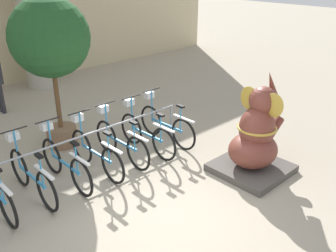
{
  "coord_description": "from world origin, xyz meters",
  "views": [
    {
      "loc": [
        -3.36,
        -3.7,
        3.72
      ],
      "look_at": [
        0.85,
        0.79,
        1.0
      ],
      "focal_mm": 40.0,
      "sensor_mm": 36.0,
      "label": 1
    }
  ],
  "objects_px": {
    "bicycle_7": "(165,124)",
    "elephant_statue": "(255,139)",
    "bicycle_4": "(95,152)",
    "bicycle_6": "(146,133)",
    "bicycle_3": "(64,162)",
    "potted_tree": "(50,42)",
    "bicycle_5": "(120,141)",
    "bicycle_2": "(31,175)"
  },
  "relations": [
    {
      "from": "bicycle_7",
      "to": "potted_tree",
      "type": "relative_size",
      "value": 0.56
    },
    {
      "from": "bicycle_5",
      "to": "potted_tree",
      "type": "bearing_deg",
      "value": 110.47
    },
    {
      "from": "bicycle_4",
      "to": "elephant_statue",
      "type": "relative_size",
      "value": 0.9
    },
    {
      "from": "bicycle_2",
      "to": "bicycle_6",
      "type": "height_order",
      "value": "same"
    },
    {
      "from": "bicycle_4",
      "to": "bicycle_5",
      "type": "xyz_separation_m",
      "value": [
        0.62,
        0.05,
        0.0
      ]
    },
    {
      "from": "bicycle_2",
      "to": "bicycle_3",
      "type": "bearing_deg",
      "value": -0.44
    },
    {
      "from": "bicycle_3",
      "to": "bicycle_5",
      "type": "distance_m",
      "value": 1.25
    },
    {
      "from": "elephant_statue",
      "to": "bicycle_3",
      "type": "bearing_deg",
      "value": 144.02
    },
    {
      "from": "bicycle_3",
      "to": "elephant_statue",
      "type": "distance_m",
      "value": 3.53
    },
    {
      "from": "bicycle_7",
      "to": "bicycle_2",
      "type": "bearing_deg",
      "value": -179.57
    },
    {
      "from": "bicycle_4",
      "to": "bicycle_6",
      "type": "relative_size",
      "value": 1.0
    },
    {
      "from": "bicycle_6",
      "to": "elephant_statue",
      "type": "height_order",
      "value": "elephant_statue"
    },
    {
      "from": "bicycle_3",
      "to": "potted_tree",
      "type": "distance_m",
      "value": 2.44
    },
    {
      "from": "elephant_statue",
      "to": "bicycle_6",
      "type": "bearing_deg",
      "value": 115.71
    },
    {
      "from": "elephant_statue",
      "to": "potted_tree",
      "type": "relative_size",
      "value": 0.62
    },
    {
      "from": "bicycle_6",
      "to": "bicycle_3",
      "type": "bearing_deg",
      "value": 178.92
    },
    {
      "from": "bicycle_6",
      "to": "bicycle_5",
      "type": "bearing_deg",
      "value": 175.47
    },
    {
      "from": "bicycle_7",
      "to": "potted_tree",
      "type": "height_order",
      "value": "potted_tree"
    },
    {
      "from": "bicycle_3",
      "to": "bicycle_5",
      "type": "bearing_deg",
      "value": 0.65
    },
    {
      "from": "bicycle_5",
      "to": "elephant_statue",
      "type": "distance_m",
      "value": 2.64
    },
    {
      "from": "bicycle_4",
      "to": "bicycle_6",
      "type": "bearing_deg",
      "value": 0.06
    },
    {
      "from": "bicycle_6",
      "to": "bicycle_7",
      "type": "relative_size",
      "value": 1.0
    },
    {
      "from": "bicycle_2",
      "to": "potted_tree",
      "type": "bearing_deg",
      "value": 47.09
    },
    {
      "from": "bicycle_4",
      "to": "bicycle_7",
      "type": "height_order",
      "value": "same"
    },
    {
      "from": "bicycle_6",
      "to": "potted_tree",
      "type": "bearing_deg",
      "value": 128.05
    },
    {
      "from": "bicycle_3",
      "to": "bicycle_6",
      "type": "distance_m",
      "value": 1.87
    },
    {
      "from": "bicycle_5",
      "to": "potted_tree",
      "type": "distance_m",
      "value": 2.39
    },
    {
      "from": "bicycle_7",
      "to": "elephant_statue",
      "type": "xyz_separation_m",
      "value": [
        0.36,
        -2.1,
        0.24
      ]
    },
    {
      "from": "bicycle_5",
      "to": "elephant_statue",
      "type": "xyz_separation_m",
      "value": [
        1.6,
        -2.08,
        0.24
      ]
    },
    {
      "from": "bicycle_3",
      "to": "potted_tree",
      "type": "bearing_deg",
      "value": 63.69
    },
    {
      "from": "bicycle_2",
      "to": "elephant_statue",
      "type": "bearing_deg",
      "value": -30.84
    },
    {
      "from": "bicycle_2",
      "to": "bicycle_4",
      "type": "distance_m",
      "value": 1.25
    },
    {
      "from": "bicycle_3",
      "to": "bicycle_4",
      "type": "xyz_separation_m",
      "value": [
        0.62,
        -0.04,
        0.0
      ]
    },
    {
      "from": "bicycle_7",
      "to": "elephant_statue",
      "type": "distance_m",
      "value": 2.14
    },
    {
      "from": "bicycle_3",
      "to": "bicycle_6",
      "type": "bearing_deg",
      "value": -1.08
    },
    {
      "from": "bicycle_4",
      "to": "bicycle_7",
      "type": "xyz_separation_m",
      "value": [
        1.87,
        0.06,
        0.0
      ]
    },
    {
      "from": "bicycle_5",
      "to": "potted_tree",
      "type": "xyz_separation_m",
      "value": [
        -0.53,
        1.43,
        1.83
      ]
    },
    {
      "from": "bicycle_7",
      "to": "elephant_statue",
      "type": "bearing_deg",
      "value": -80.37
    },
    {
      "from": "bicycle_3",
      "to": "bicycle_6",
      "type": "relative_size",
      "value": 1.0
    },
    {
      "from": "bicycle_2",
      "to": "bicycle_6",
      "type": "bearing_deg",
      "value": -0.92
    },
    {
      "from": "potted_tree",
      "to": "bicycle_3",
      "type": "bearing_deg",
      "value": -116.31
    },
    {
      "from": "bicycle_2",
      "to": "potted_tree",
      "type": "xyz_separation_m",
      "value": [
        1.34,
        1.44,
        1.83
      ]
    }
  ]
}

